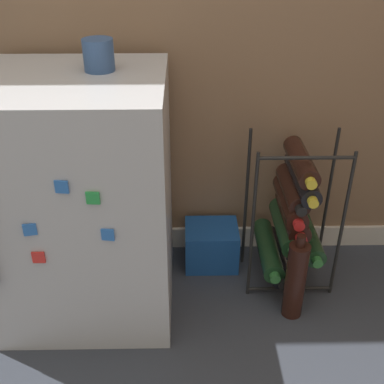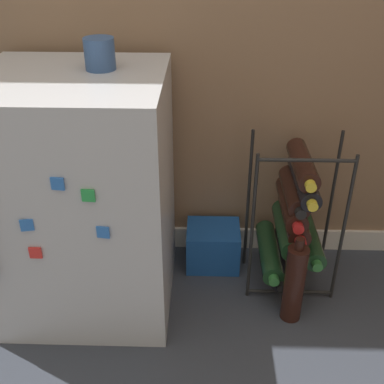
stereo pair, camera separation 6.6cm
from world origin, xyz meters
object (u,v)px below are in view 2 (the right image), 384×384
at_px(soda_box, 213,246).
at_px(fridge_top_cup, 100,54).
at_px(mini_fridge, 83,197).
at_px(loose_bottle_floor, 294,283).
at_px(wine_rack, 291,218).

height_order(soda_box, fridge_top_cup, fridge_top_cup).
bearing_deg(soda_box, mini_fridge, -157.29).
xyz_separation_m(mini_fridge, loose_bottle_floor, (0.70, -0.11, -0.26)).
distance_m(mini_fridge, wine_rack, 0.72).
xyz_separation_m(fridge_top_cup, loose_bottle_floor, (0.61, -0.17, -0.71)).
bearing_deg(wine_rack, loose_bottle_floor, -91.22).
height_order(wine_rack, loose_bottle_floor, wine_rack).
distance_m(mini_fridge, loose_bottle_floor, 0.75).
bearing_deg(wine_rack, mini_fridge, -173.08).
bearing_deg(loose_bottle_floor, soda_box, 132.74).
bearing_deg(soda_box, loose_bottle_floor, -47.26).
bearing_deg(fridge_top_cup, wine_rack, 2.17).
distance_m(mini_fridge, soda_box, 0.57).
height_order(wine_rack, soda_box, wine_rack).
xyz_separation_m(mini_fridge, fridge_top_cup, (0.09, 0.06, 0.45)).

